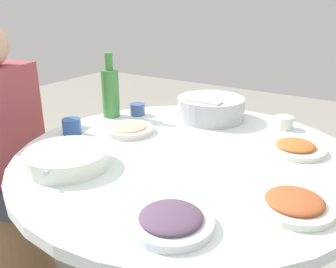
% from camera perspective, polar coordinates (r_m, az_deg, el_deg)
% --- Properties ---
extents(round_dining_table, '(1.18, 1.18, 0.76)m').
position_cam_1_polar(round_dining_table, '(1.31, 2.90, -8.68)').
color(round_dining_table, '#99999E').
rests_on(round_dining_table, ground).
extents(rice_bowl, '(0.29, 0.29, 0.11)m').
position_cam_1_polar(rice_bowl, '(1.60, 6.75, 4.13)').
color(rice_bowl, '#B2B5BA').
rests_on(rice_bowl, round_dining_table).
extents(soup_bowl, '(0.27, 0.26, 0.06)m').
position_cam_1_polar(soup_bowl, '(1.18, -15.64, -3.79)').
color(soup_bowl, silver).
rests_on(soup_bowl, round_dining_table).
extents(dish_noodles, '(0.20, 0.20, 0.03)m').
position_cam_1_polar(dish_noodles, '(1.44, -6.27, 0.85)').
color(dish_noodles, silver).
rests_on(dish_noodles, round_dining_table).
extents(dish_eggplant, '(0.20, 0.20, 0.04)m').
position_cam_1_polar(dish_eggplant, '(0.86, 0.46, -13.42)').
color(dish_eggplant, silver).
rests_on(dish_eggplant, round_dining_table).
extents(dish_tofu_braise, '(0.20, 0.20, 0.04)m').
position_cam_1_polar(dish_tofu_braise, '(1.33, 19.45, -2.01)').
color(dish_tofu_braise, silver).
rests_on(dish_tofu_braise, round_dining_table).
extents(dish_stirfry, '(0.20, 0.20, 0.04)m').
position_cam_1_polar(dish_stirfry, '(0.98, 19.31, -10.29)').
color(dish_stirfry, silver).
rests_on(dish_stirfry, round_dining_table).
extents(green_bottle, '(0.08, 0.08, 0.28)m').
position_cam_1_polar(green_bottle, '(1.63, -9.07, 6.64)').
color(green_bottle, '#3C843B').
rests_on(green_bottle, round_dining_table).
extents(tea_cup_near, '(0.07, 0.07, 0.05)m').
position_cam_1_polar(tea_cup_near, '(1.55, 17.80, 1.73)').
color(tea_cup_near, silver).
rests_on(tea_cup_near, round_dining_table).
extents(tea_cup_far, '(0.07, 0.07, 0.05)m').
position_cam_1_polar(tea_cup_far, '(1.65, -4.84, 3.90)').
color(tea_cup_far, '#3C558D').
rests_on(tea_cup_far, round_dining_table).
extents(tea_cup_side, '(0.07, 0.07, 0.06)m').
position_cam_1_polar(tea_cup_side, '(1.46, -14.95, 1.14)').
color(tea_cup_side, '#2F559B').
rests_on(tea_cup_side, round_dining_table).
extents(stool_for_diner_left, '(0.31, 0.31, 0.43)m').
position_cam_1_polar(stool_for_diner_left, '(1.88, -22.77, -14.86)').
color(stool_for_diner_left, brown).
rests_on(stool_for_diner_left, ground).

